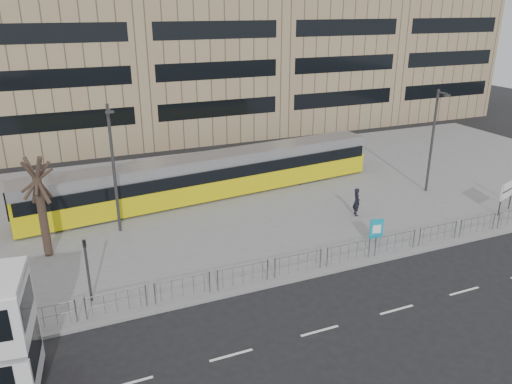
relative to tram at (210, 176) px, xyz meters
name	(u,v)px	position (x,y,z in m)	size (l,w,h in m)	color
ground	(315,277)	(1.41, -12.59, -1.68)	(120.00, 120.00, 0.00)	black
plaza	(232,197)	(1.41, -0.59, -1.60)	(64.00, 24.00, 0.15)	slate
kerb	(314,275)	(1.41, -12.54, -1.60)	(64.00, 0.25, 0.17)	gray
building_row	(168,5)	(2.96, 21.68, 11.23)	(70.40, 18.40, 31.20)	maroon
pedestrian_barrier	(344,249)	(3.41, -12.09, -0.70)	(32.07, 0.07, 1.10)	gray
road_markings	(378,315)	(2.41, -16.59, -1.67)	(62.00, 0.12, 0.01)	white
tram	(210,176)	(0.00, 0.00, 0.00)	(25.96, 5.18, 3.05)	#CEC10B
station_sign	(507,192)	(16.87, -10.34, -0.09)	(1.73, 0.67, 2.08)	#2D2D30
ad_panel	(376,229)	(6.36, -10.83, -0.66)	(0.79, 0.23, 1.49)	#2D2D30
pedestrian	(357,202)	(7.62, -6.94, -0.60)	(0.67, 0.44, 1.85)	black
traffic_light_west	(87,263)	(-9.25, -10.65, 0.45)	(0.17, 0.20, 3.10)	#2D2D30
lamp_post_west	(113,164)	(-6.84, -3.43, 2.69)	(0.45, 1.04, 7.69)	#2D2D30
lamp_post_east	(433,137)	(14.92, -5.19, 2.54)	(0.45, 1.04, 7.40)	#2D2D30
bare_tree	(32,153)	(-10.91, -5.02, 4.26)	(4.40, 4.40, 7.81)	black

